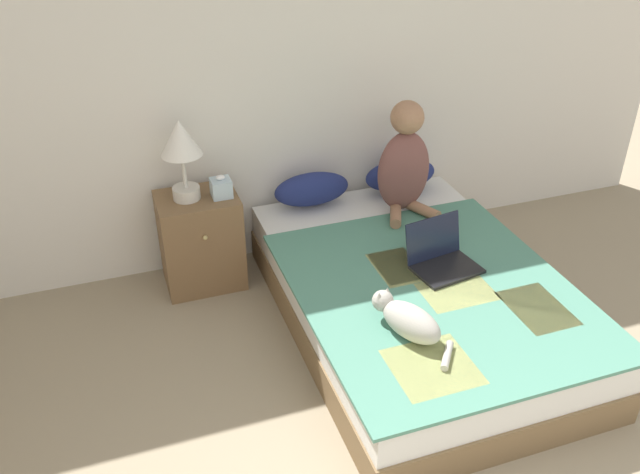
# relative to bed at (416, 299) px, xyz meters

# --- Properties ---
(wall_back) EXTENTS (5.97, 0.05, 2.55)m
(wall_back) POSITION_rel_bed_xyz_m (-0.57, 1.13, 1.07)
(wall_back) COLOR silver
(wall_back) RESTS_ON ground_plane
(bed) EXTENTS (1.45, 2.11, 0.41)m
(bed) POSITION_rel_bed_xyz_m (0.00, 0.00, 0.00)
(bed) COLOR brown
(bed) RESTS_ON ground_plane
(pillow_near) EXTENTS (0.50, 0.21, 0.22)m
(pillow_near) POSITION_rel_bed_xyz_m (-0.32, 0.93, 0.31)
(pillow_near) COLOR navy
(pillow_near) RESTS_ON bed
(pillow_far) EXTENTS (0.50, 0.21, 0.22)m
(pillow_far) POSITION_rel_bed_xyz_m (0.32, 0.93, 0.31)
(pillow_far) COLOR navy
(pillow_far) RESTS_ON bed
(person_sitting) EXTENTS (0.36, 0.35, 0.73)m
(person_sitting) POSITION_rel_bed_xyz_m (0.21, 0.67, 0.53)
(person_sitting) COLOR brown
(person_sitting) RESTS_ON bed
(cat_tabby) EXTENTS (0.30, 0.52, 0.17)m
(cat_tabby) POSITION_rel_bed_xyz_m (-0.30, -0.48, 0.29)
(cat_tabby) COLOR #A8A399
(cat_tabby) RESTS_ON bed
(laptop_open) EXTENTS (0.40, 0.35, 0.26)m
(laptop_open) POSITION_rel_bed_xyz_m (0.14, -0.01, 0.26)
(laptop_open) COLOR black
(laptop_open) RESTS_ON bed
(nightstand) EXTENTS (0.49, 0.40, 0.62)m
(nightstand) POSITION_rel_bed_xyz_m (-1.07, 0.87, 0.11)
(nightstand) COLOR brown
(nightstand) RESTS_ON ground_plane
(table_lamp) EXTENTS (0.24, 0.24, 0.50)m
(table_lamp) POSITION_rel_bed_xyz_m (-1.13, 0.88, 0.76)
(table_lamp) COLOR beige
(table_lamp) RESTS_ON nightstand
(tissue_box) EXTENTS (0.12, 0.12, 0.14)m
(tissue_box) POSITION_rel_bed_xyz_m (-0.92, 0.84, 0.47)
(tissue_box) COLOR silver
(tissue_box) RESTS_ON nightstand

